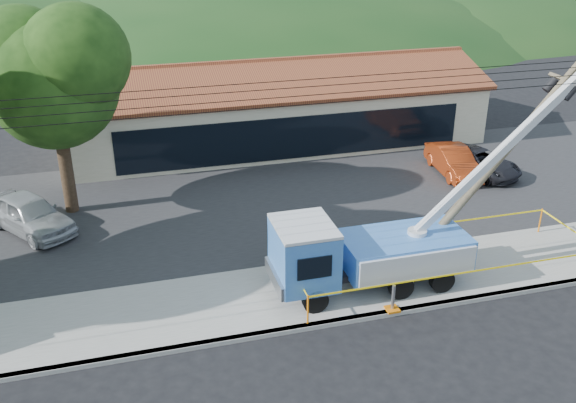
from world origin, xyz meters
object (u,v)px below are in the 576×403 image
(utility_truck, at_px, (367,250))
(car_silver, at_px, (33,233))
(car_dark, at_px, (477,175))
(leaning_pole, at_px, (498,160))
(car_red, at_px, (452,176))

(utility_truck, bearing_deg, car_silver, 146.32)
(car_silver, xyz_separation_m, car_dark, (20.80, 0.65, 0.00))
(leaning_pole, bearing_deg, car_red, 68.88)
(car_red, bearing_deg, car_dark, -6.53)
(leaning_pole, bearing_deg, utility_truck, -174.37)
(car_silver, distance_m, car_dark, 20.81)
(leaning_pole, distance_m, car_silver, 18.41)
(leaning_pole, relative_size, car_silver, 1.65)
(utility_truck, height_order, car_dark, utility_truck)
(utility_truck, bearing_deg, car_dark, 41.71)
(utility_truck, relative_size, car_red, 2.70)
(car_silver, relative_size, car_red, 1.09)
(leaning_pole, height_order, car_red, leaning_pole)
(utility_truck, xyz_separation_m, car_red, (8.07, 8.57, -1.59))
(car_dark, bearing_deg, car_silver, 162.50)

